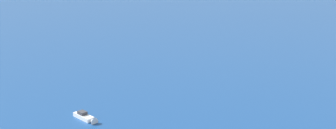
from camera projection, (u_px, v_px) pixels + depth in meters
motorboat_trailing at (86, 117)px, 132.34m from camera, size 6.31×10.74×3.04m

